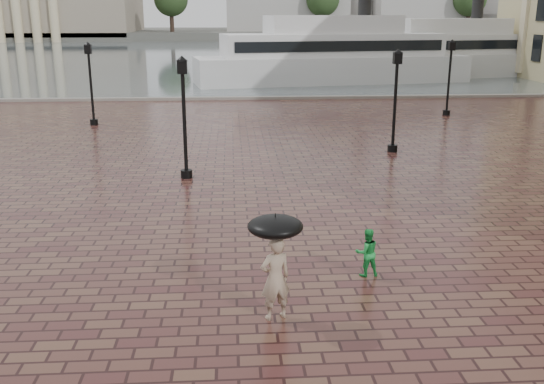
{
  "coord_description": "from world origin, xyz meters",
  "views": [
    {
      "loc": [
        -4.24,
        -12.44,
        5.96
      ],
      "look_at": [
        -3.21,
        3.07,
        1.4
      ],
      "focal_mm": 40.0,
      "sensor_mm": 36.0,
      "label": 1
    }
  ],
  "objects": [
    {
      "name": "ferry_far",
      "position": [
        17.48,
        47.86,
        2.3
      ],
      "size": [
        24.04,
        10.5,
        7.67
      ],
      "rotation": [
        0.0,
        0.0,
        0.22
      ],
      "color": "silver",
      "rests_on": "ground"
    },
    {
      "name": "far_shore",
      "position": [
        0.0,
        160.0,
        1.0
      ],
      "size": [
        300.0,
        60.0,
        2.0
      ],
      "primitive_type": "cube",
      "color": "#4C4C47",
      "rests_on": "ground"
    },
    {
      "name": "umbrella",
      "position": [
        -3.43,
        -1.31,
        1.99
      ],
      "size": [
        1.1,
        1.1,
        1.16
      ],
      "color": "black",
      "rests_on": "ground"
    },
    {
      "name": "child_pedestrian",
      "position": [
        -1.13,
        0.66,
        0.59
      ],
      "size": [
        0.62,
        0.51,
        1.17
      ],
      "primitive_type": "imported",
      "rotation": [
        0.0,
        0.0,
        3.27
      ],
      "color": "green",
      "rests_on": "ground"
    },
    {
      "name": "harbour_water",
      "position": [
        0.0,
        92.0,
        0.0
      ],
      "size": [
        240.0,
        240.0,
        0.0
      ],
      "primitive_type": "plane",
      "color": "#414A4F",
      "rests_on": "ground"
    },
    {
      "name": "street_lamps",
      "position": [
        -1.5,
        17.5,
        2.33
      ],
      "size": [
        21.44,
        14.44,
        4.4
      ],
      "color": "black",
      "rests_on": "ground"
    },
    {
      "name": "ground",
      "position": [
        0.0,
        0.0,
        0.0
      ],
      "size": [
        300.0,
        300.0,
        0.0
      ],
      "primitive_type": "plane",
      "color": "#3C1C1B",
      "rests_on": "ground"
    },
    {
      "name": "adult_pedestrian",
      "position": [
        -3.43,
        -1.31,
        0.88
      ],
      "size": [
        0.74,
        0.61,
        1.76
      ],
      "primitive_type": "imported",
      "rotation": [
        0.0,
        0.0,
        3.48
      ],
      "color": "tan",
      "rests_on": "ground"
    },
    {
      "name": "quay_edge",
      "position": [
        0.0,
        32.0,
        0.0
      ],
      "size": [
        80.0,
        0.6,
        0.3
      ],
      "primitive_type": "cube",
      "color": "slate",
      "rests_on": "ground"
    },
    {
      "name": "ferry_near",
      "position": [
        4.92,
        42.98,
        2.43
      ],
      "size": [
        25.26,
        9.86,
        8.08
      ],
      "rotation": [
        0.0,
        0.0,
        0.16
      ],
      "color": "silver",
      "rests_on": "ground"
    },
    {
      "name": "distant_skyline",
      "position": [
        48.14,
        150.0,
        9.45
      ],
      "size": [
        102.5,
        22.0,
        33.0
      ],
      "color": "#A19E99",
      "rests_on": "ground"
    }
  ]
}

